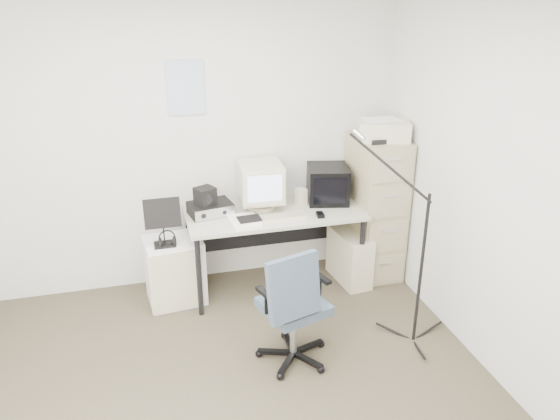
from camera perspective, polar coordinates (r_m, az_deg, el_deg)
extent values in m
cube|color=#362E22|center=(3.75, -4.68, -20.12)|extent=(3.60, 3.60, 0.01)
cube|color=silver|center=(4.72, -9.20, 6.57)|extent=(3.60, 0.02, 2.50)
cube|color=silver|center=(3.75, 22.81, 0.69)|extent=(0.02, 3.60, 2.50)
cube|color=white|center=(4.60, -9.83, 12.50)|extent=(0.30, 0.02, 0.44)
cube|color=tan|center=(5.03, 9.85, 0.28)|extent=(0.40, 0.60, 1.30)
cube|color=beige|center=(4.74, 10.75, 8.19)|extent=(0.49, 0.40, 0.16)
cube|color=#B9B9A2|center=(4.82, -0.61, -4.09)|extent=(1.50, 0.70, 0.73)
cube|color=beige|center=(4.68, -2.02, 2.54)|extent=(0.38, 0.40, 0.40)
cube|color=black|center=(4.86, 5.00, 2.74)|extent=(0.42, 0.43, 0.32)
cube|color=beige|center=(4.77, 2.21, 1.38)|extent=(0.10, 0.10, 0.15)
cube|color=beige|center=(4.51, 0.15, -0.79)|extent=(0.41, 0.15, 0.02)
cube|color=black|center=(4.57, 4.21, -0.50)|extent=(0.07, 0.10, 0.03)
cube|color=black|center=(4.63, -7.29, 0.16)|extent=(0.39, 0.31, 0.10)
cube|color=black|center=(4.55, -7.82, 1.43)|extent=(0.20, 0.19, 0.15)
cube|color=white|center=(4.46, -3.72, -1.15)|extent=(0.25, 0.33, 0.02)
cube|color=beige|center=(5.01, 7.27, -4.87)|extent=(0.28, 0.53, 0.47)
cube|color=#313F4F|center=(3.87, 1.45, -9.80)|extent=(0.67, 0.67, 0.93)
cube|color=white|center=(4.72, -10.93, -6.22)|extent=(0.50, 0.42, 0.57)
cube|color=black|center=(4.43, -12.15, -1.19)|extent=(0.29, 0.17, 0.42)
torus|color=black|center=(4.48, -11.69, -3.17)|extent=(0.18, 0.18, 0.03)
cylinder|color=black|center=(4.04, 14.78, -3.86)|extent=(0.03, 0.03, 1.57)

